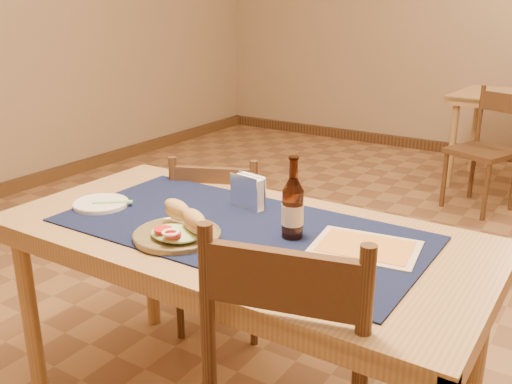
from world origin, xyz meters
The scene contains 12 objects.
room centered at (0.00, 0.00, 1.40)m, with size 6.04×7.04×2.84m.
main_table centered at (0.00, -0.80, 0.67)m, with size 1.60×0.80×0.75m.
placemat centered at (0.00, -0.80, 0.75)m, with size 1.20×0.60×0.01m, color #0F143A.
baseboard centered at (0.00, 0.00, 0.05)m, with size 6.00×7.00×0.10m.
chair_main_far centered at (-0.43, -0.32, 0.44)m, with size 0.52×0.52×0.85m.
chair_back_near centered at (0.21, 2.01, 0.45)m, with size 0.52×0.52×0.86m.
sandwich_plate centered at (-0.11, -0.97, 0.78)m, with size 0.28×0.27×0.11m.
side_plate centered at (-0.54, -0.90, 0.76)m, with size 0.20×0.20×0.02m.
fork centered at (-0.49, -0.87, 0.77)m, with size 0.12×0.10×0.00m.
beer_bottle centered at (0.18, -0.77, 0.85)m, with size 0.07×0.07×0.26m.
napkin_holder centered at (-0.08, -0.63, 0.81)m, with size 0.15×0.07×0.12m.
menu_card centered at (0.41, -0.73, 0.76)m, with size 0.34×0.27×0.01m.
Camera 1 is at (0.98, -2.21, 1.46)m, focal length 40.00 mm.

